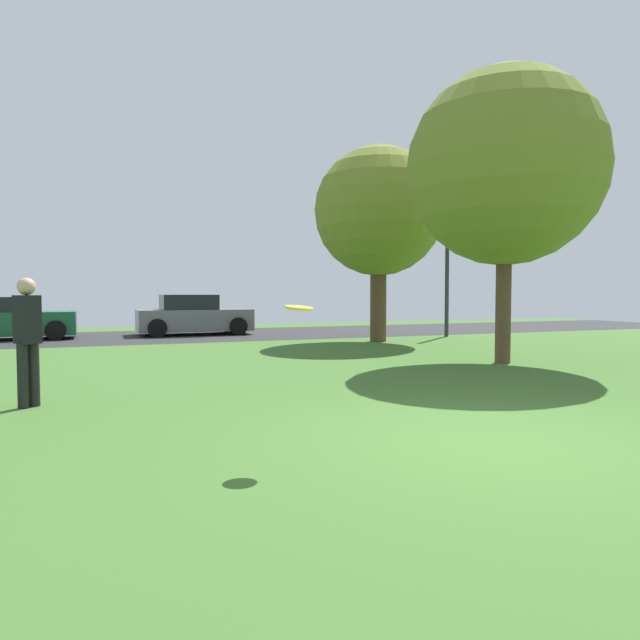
{
  "coord_description": "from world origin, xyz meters",
  "views": [
    {
      "loc": [
        -3.82,
        -4.76,
        1.55
      ],
      "look_at": [
        0.0,
        4.87,
        1.04
      ],
      "focal_mm": 32.32,
      "sensor_mm": 36.0,
      "label": 1
    }
  ],
  "objects_px": {
    "parked_car_grey": "(193,316)",
    "street_lamp_post": "(447,272)",
    "birch_tree_lone": "(505,168)",
    "person_catcher": "(27,335)",
    "frisbee_disc": "(299,308)",
    "parked_car_green": "(8,320)",
    "oak_tree_right": "(379,212)"
  },
  "relations": [
    {
      "from": "person_catcher",
      "to": "frisbee_disc",
      "type": "distance_m",
      "value": 4.35
    },
    {
      "from": "birch_tree_lone",
      "to": "parked_car_green",
      "type": "height_order",
      "value": "birch_tree_lone"
    },
    {
      "from": "oak_tree_right",
      "to": "parked_car_grey",
      "type": "bearing_deg",
      "value": 134.0
    },
    {
      "from": "frisbee_disc",
      "to": "parked_car_green",
      "type": "height_order",
      "value": "frisbee_disc"
    },
    {
      "from": "person_catcher",
      "to": "street_lamp_post",
      "type": "relative_size",
      "value": 0.39
    },
    {
      "from": "birch_tree_lone",
      "to": "parked_car_green",
      "type": "relative_size",
      "value": 1.59
    },
    {
      "from": "birch_tree_lone",
      "to": "oak_tree_right",
      "type": "height_order",
      "value": "birch_tree_lone"
    },
    {
      "from": "frisbee_disc",
      "to": "parked_car_grey",
      "type": "xyz_separation_m",
      "value": [
        1.58,
        15.97,
        -0.73
      ]
    },
    {
      "from": "birch_tree_lone",
      "to": "street_lamp_post",
      "type": "height_order",
      "value": "birch_tree_lone"
    },
    {
      "from": "parked_car_grey",
      "to": "oak_tree_right",
      "type": "bearing_deg",
      "value": -46.0
    },
    {
      "from": "oak_tree_right",
      "to": "birch_tree_lone",
      "type": "bearing_deg",
      "value": -89.72
    },
    {
      "from": "oak_tree_right",
      "to": "parked_car_grey",
      "type": "xyz_separation_m",
      "value": [
        -4.91,
        5.08,
        -3.36
      ]
    },
    {
      "from": "frisbee_disc",
      "to": "parked_car_grey",
      "type": "bearing_deg",
      "value": 84.34
    },
    {
      "from": "oak_tree_right",
      "to": "person_catcher",
      "type": "height_order",
      "value": "oak_tree_right"
    },
    {
      "from": "person_catcher",
      "to": "parked_car_green",
      "type": "bearing_deg",
      "value": 150.29
    },
    {
      "from": "birch_tree_lone",
      "to": "person_catcher",
      "type": "relative_size",
      "value": 3.65
    },
    {
      "from": "oak_tree_right",
      "to": "person_catcher",
      "type": "bearing_deg",
      "value": -140.75
    },
    {
      "from": "person_catcher",
      "to": "birch_tree_lone",
      "type": "bearing_deg",
      "value": 62.41
    },
    {
      "from": "birch_tree_lone",
      "to": "parked_car_grey",
      "type": "distance_m",
      "value": 12.51
    },
    {
      "from": "frisbee_disc",
      "to": "street_lamp_post",
      "type": "bearing_deg",
      "value": 50.77
    },
    {
      "from": "frisbee_disc",
      "to": "birch_tree_lone",
      "type": "bearing_deg",
      "value": 37.72
    },
    {
      "from": "person_catcher",
      "to": "parked_car_green",
      "type": "xyz_separation_m",
      "value": [
        -1.73,
        12.48,
        -0.32
      ]
    },
    {
      "from": "street_lamp_post",
      "to": "parked_car_green",
      "type": "bearing_deg",
      "value": 163.71
    },
    {
      "from": "parked_car_green",
      "to": "street_lamp_post",
      "type": "relative_size",
      "value": 0.89
    },
    {
      "from": "frisbee_disc",
      "to": "street_lamp_post",
      "type": "xyz_separation_m",
      "value": [
        9.64,
        11.81,
        0.85
      ]
    },
    {
      "from": "person_catcher",
      "to": "parked_car_grey",
      "type": "bearing_deg",
      "value": 123.8
    },
    {
      "from": "oak_tree_right",
      "to": "person_catcher",
      "type": "xyz_separation_m",
      "value": [
        -9.13,
        -7.46,
        -3.06
      ]
    },
    {
      "from": "person_catcher",
      "to": "frisbee_disc",
      "type": "height_order",
      "value": "person_catcher"
    },
    {
      "from": "frisbee_disc",
      "to": "parked_car_grey",
      "type": "height_order",
      "value": "parked_car_grey"
    },
    {
      "from": "parked_car_grey",
      "to": "street_lamp_post",
      "type": "relative_size",
      "value": 0.89
    },
    {
      "from": "street_lamp_post",
      "to": "parked_car_grey",
      "type": "bearing_deg",
      "value": 152.69
    },
    {
      "from": "frisbee_disc",
      "to": "person_catcher",
      "type": "bearing_deg",
      "value": 127.6
    }
  ]
}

